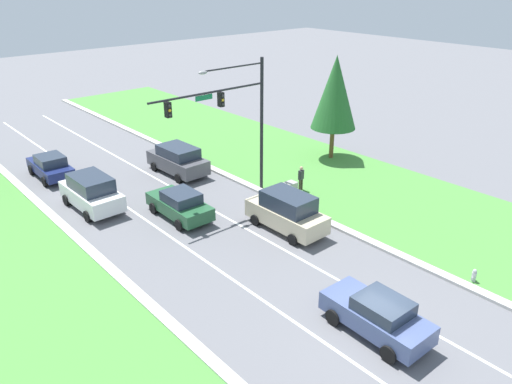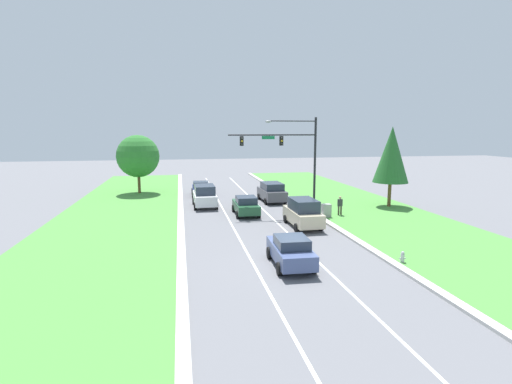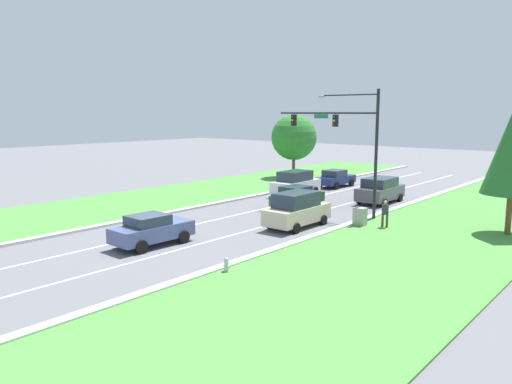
{
  "view_description": "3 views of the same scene",
  "coord_description": "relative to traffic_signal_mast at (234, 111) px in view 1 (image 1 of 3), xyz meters",
  "views": [
    {
      "loc": [
        -13.5,
        -8.57,
        12.85
      ],
      "look_at": [
        2.02,
        9.29,
        2.31
      ],
      "focal_mm": 35.0,
      "sensor_mm": 36.0,
      "label": 1
    },
    {
      "loc": [
        -5.56,
        -19.81,
        7.25
      ],
      "look_at": [
        0.02,
        9.51,
        2.57
      ],
      "focal_mm": 28.0,
      "sensor_mm": 36.0,
      "label": 2
    },
    {
      "loc": [
        20.48,
        -15.73,
        6.83
      ],
      "look_at": [
        -0.21,
        8.84,
        1.71
      ],
      "focal_mm": 35.0,
      "sensor_mm": 36.0,
      "label": 3
    }
  ],
  "objects": [
    {
      "name": "conifer_near_right_tree",
      "position": [
        9.87,
        0.91,
        -0.56
      ],
      "size": [
        3.25,
        3.25,
        7.56
      ],
      "color": "brown",
      "rests_on": "ground_plane"
    },
    {
      "name": "grass_verge_right",
      "position": [
        7.05,
        -13.32,
        -5.46
      ],
      "size": [
        10.0,
        90.0,
        0.08
      ],
      "color": "#4C8E3D",
      "rests_on": "ground_plane"
    },
    {
      "name": "navy_sedan",
      "position": [
        -7.26,
        10.8,
        -4.69
      ],
      "size": [
        2.04,
        4.32,
        1.61
      ],
      "rotation": [
        0.0,
        0.0,
        -0.01
      ],
      "color": "navy",
      "rests_on": "ground_plane"
    },
    {
      "name": "lane_stripe_inner_right",
      "position": [
        -2.05,
        -13.32,
        -5.5
      ],
      "size": [
        0.14,
        81.0,
        0.01
      ],
      "color": "white",
      "rests_on": "ground_plane"
    },
    {
      "name": "curb_strip_right",
      "position": [
        1.8,
        -13.32,
        -5.43
      ],
      "size": [
        0.5,
        90.0,
        0.15
      ],
      "color": "beige",
      "rests_on": "ground_plane"
    },
    {
      "name": "white_suv",
      "position": [
        -7.22,
        4.37,
        -4.45
      ],
      "size": [
        2.25,
        4.68,
        2.08
      ],
      "rotation": [
        0.0,
        0.0,
        0.02
      ],
      "color": "white",
      "rests_on": "ground_plane"
    },
    {
      "name": "pedestrian",
      "position": [
        3.79,
        -1.87,
        -4.57
      ],
      "size": [
        0.43,
        0.32,
        1.69
      ],
      "rotation": [
        0.0,
        0.0,
        3.42
      ],
      "color": "#42382D",
      "rests_on": "ground_plane"
    },
    {
      "name": "ground_plane",
      "position": [
        -3.85,
        -13.32,
        -5.5
      ],
      "size": [
        160.0,
        160.0,
        0.0
      ],
      "primitive_type": "plane",
      "color": "slate"
    },
    {
      "name": "slate_blue_sedan",
      "position": [
        -3.74,
        -13.27,
        -4.66
      ],
      "size": [
        2.11,
        4.36,
        1.65
      ],
      "rotation": [
        0.0,
        0.0,
        -0.03
      ],
      "color": "#475684",
      "rests_on": "ground_plane"
    },
    {
      "name": "traffic_signal_mast",
      "position": [
        0.0,
        0.0,
        0.0
      ],
      "size": [
        7.68,
        0.41,
        8.3
      ],
      "color": "black",
      "rests_on": "ground_plane"
    },
    {
      "name": "forest_sedan",
      "position": [
        -3.97,
        0.05,
        -4.69
      ],
      "size": [
        2.05,
        4.41,
        1.62
      ],
      "rotation": [
        0.0,
        0.0,
        -0.01
      ],
      "color": "#235633",
      "rests_on": "ground_plane"
    },
    {
      "name": "graphite_suv",
      "position": [
        -0.34,
        5.85,
        -4.51
      ],
      "size": [
        2.35,
        4.8,
        1.95
      ],
      "rotation": [
        0.0,
        0.0,
        0.03
      ],
      "color": "#4C4C51",
      "rests_on": "ground_plane"
    },
    {
      "name": "lane_stripe_inner_left",
      "position": [
        -5.65,
        -13.32,
        -5.5
      ],
      "size": [
        0.14,
        81.0,
        0.01
      ],
      "color": "white",
      "rests_on": "ground_plane"
    },
    {
      "name": "utility_cabinet",
      "position": [
        2.4,
        -2.35,
        -4.93
      ],
      "size": [
        0.7,
        0.6,
        1.15
      ],
      "color": "#9E9E99",
      "rests_on": "ground_plane"
    },
    {
      "name": "champagne_suv",
      "position": [
        -0.44,
        -4.95,
        -4.44
      ],
      "size": [
        2.12,
        4.68,
        2.13
      ],
      "rotation": [
        0.0,
        0.0,
        0.01
      ],
      "color": "beige",
      "rests_on": "ground_plane"
    },
    {
      "name": "fire_hydrant",
      "position": [
        2.36,
        -14.08,
        -5.16
      ],
      "size": [
        0.34,
        0.2,
        0.7
      ],
      "color": "#B7B7BC",
      "rests_on": "ground_plane"
    }
  ]
}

